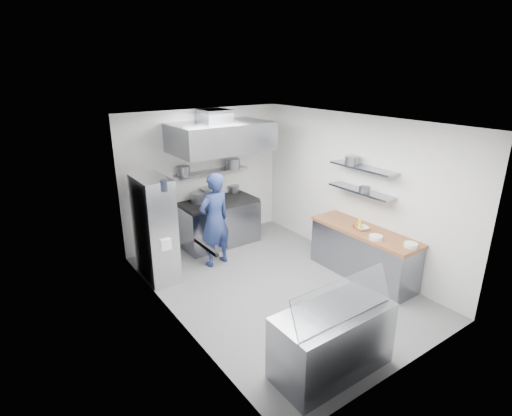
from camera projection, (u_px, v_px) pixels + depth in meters
floor at (276, 285)px, 6.90m from camera, size 5.00×5.00×0.00m
ceiling at (279, 121)px, 5.97m from camera, size 5.00×5.00×0.00m
wall_back at (204, 177)px, 8.37m from camera, size 3.60×2.80×0.02m
wall_front at (413, 270)px, 4.50m from camera, size 3.60×2.80×0.02m
wall_left at (173, 235)px, 5.46m from camera, size 2.80×5.00×0.02m
wall_right at (354, 191)px, 7.41m from camera, size 2.80×5.00×0.02m
gas_range at (219, 223)px, 8.43m from camera, size 1.60×0.80×0.90m
cooktop at (219, 202)px, 8.27m from camera, size 1.57×0.78×0.06m
stock_pot_left at (199, 198)px, 8.12m from camera, size 0.31×0.31×0.20m
stock_pot_mid at (208, 194)px, 8.31m from camera, size 0.31×0.31×0.24m
stock_pot_right at (233, 189)px, 8.80m from camera, size 0.26×0.26×0.16m
over_range_shelf at (212, 172)px, 8.26m from camera, size 1.60×0.30×0.04m
shelf_pot_a at (183, 171)px, 7.91m from camera, size 0.26×0.26×0.18m
shelf_pot_b at (233, 164)px, 8.39m from camera, size 0.30×0.30×0.22m
extractor_hood at (221, 137)px, 7.68m from camera, size 1.90×1.15×0.55m
hood_duct at (214, 116)px, 7.73m from camera, size 0.55×0.55×0.24m
red_firebox at (148, 186)px, 7.64m from camera, size 0.22×0.10×0.26m
chef at (215, 220)px, 7.39m from camera, size 0.71×0.52×1.79m
wire_rack at (155, 229)px, 6.90m from camera, size 0.50×0.90×1.85m
rack_bin_a at (164, 243)px, 6.64m from camera, size 0.17×0.21×0.19m
rack_bin_b at (154, 209)px, 6.76m from camera, size 0.13×0.17×0.15m
rack_jar at (164, 186)px, 6.30m from camera, size 0.12×0.12×0.18m
knife_strip at (206, 247)px, 4.73m from camera, size 0.04×0.55×0.05m
prep_counter_base at (363, 254)px, 7.10m from camera, size 0.62×2.00×0.84m
prep_counter_top at (365, 231)px, 6.95m from camera, size 0.65×2.04×0.06m
plate_stack_a at (411, 245)px, 6.26m from camera, size 0.21×0.21×0.06m
plate_stack_b at (376, 237)px, 6.54m from camera, size 0.22×0.22×0.06m
copper_pan at (357, 226)px, 7.02m from camera, size 0.15×0.15×0.06m
squeeze_bottle at (359, 224)px, 6.93m from camera, size 0.06×0.06×0.18m
mixing_bowl at (362, 228)px, 6.93m from camera, size 0.29×0.29×0.05m
wall_shelf_lower at (361, 191)px, 7.06m from camera, size 0.30×1.30×0.04m
wall_shelf_upper at (363, 168)px, 6.92m from camera, size 0.30×1.30×0.04m
shelf_pot_c at (364, 190)px, 6.89m from camera, size 0.20×0.20×0.10m
shelf_pot_d at (352, 160)px, 7.07m from camera, size 0.24×0.24×0.14m
display_case at (332, 341)px, 4.84m from camera, size 1.50×0.70×0.85m
display_glass at (343, 299)px, 4.53m from camera, size 1.47×0.19×0.42m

